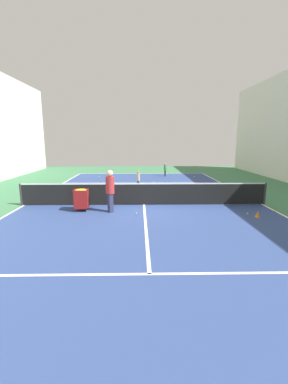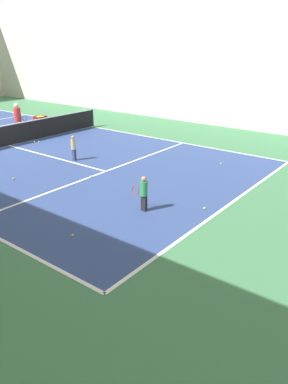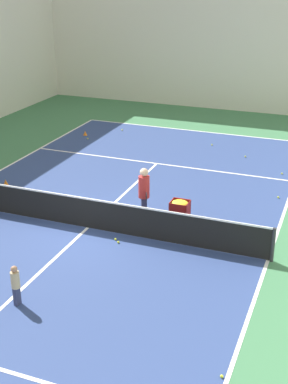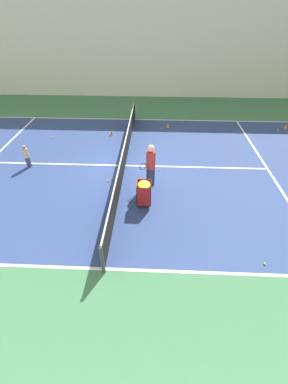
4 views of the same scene
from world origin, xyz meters
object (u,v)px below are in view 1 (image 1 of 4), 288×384
tennis_net (144,194)px  player_near_baseline (165,169)px  training_cone_0 (206,196)px  ball_cart (81,196)px  child_midcourt (138,179)px  coach_at_net (110,188)px  training_cone_1 (258,214)px

tennis_net → player_near_baseline: player_near_baseline is taller
training_cone_0 → ball_cart: bearing=19.3°
ball_cart → training_cone_0: ball_cart is taller
tennis_net → child_midcourt: size_ratio=10.75×
tennis_net → coach_at_net: 1.95m
coach_at_net → training_cone_0: coach_at_net is taller
ball_cart → training_cone_1: ball_cart is taller
player_near_baseline → ball_cart: (4.73, 10.87, 0.05)m
player_near_baseline → training_cone_0: bearing=9.9°
ball_cart → training_cone_1: bearing=171.4°
player_near_baseline → training_cone_1: player_near_baseline is taller
tennis_net → coach_at_net: coach_at_net is taller
player_near_baseline → ball_cart: bearing=-21.5°
ball_cart → training_cone_0: bearing=-160.7°
training_cone_0 → training_cone_1: training_cone_0 is taller
player_near_baseline → coach_at_net: coach_at_net is taller
tennis_net → child_midcourt: child_midcourt is taller
training_cone_0 → child_midcourt: bearing=-42.9°
training_cone_0 → coach_at_net: bearing=26.1°
player_near_baseline → ball_cart: player_near_baseline is taller
training_cone_1 → coach_at_net: bearing=-8.5°
coach_at_net → ball_cart: bearing=55.7°
tennis_net → ball_cart: tennis_net is taller
child_midcourt → training_cone_0: 4.81m
coach_at_net → child_midcourt: 5.69m
child_midcourt → coach_at_net: bearing=-4.3°
player_near_baseline → coach_at_net: 11.61m
tennis_net → player_near_baseline: bearing=-101.4°
training_cone_0 → training_cone_1: size_ratio=1.30×
training_cone_1 → training_cone_0: bearing=-68.3°
ball_cart → training_cone_0: size_ratio=3.04×
child_midcourt → training_cone_0: bearing=54.8°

